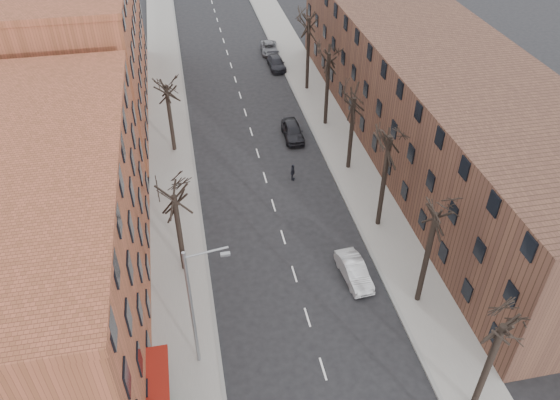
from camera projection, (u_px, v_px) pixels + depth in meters
sidewalk_left at (170, 145)px, 52.14m from camera, size 4.00×90.00×0.15m
sidewalk_right at (332, 128)px, 54.60m from camera, size 4.00×90.00×0.15m
building_left_near at (32, 252)px, 31.80m from camera, size 12.00×26.00×12.00m
building_left_far at (76, 45)px, 53.62m from camera, size 12.00×28.00×14.00m
building_right at (436, 99)px, 48.93m from camera, size 12.00×50.00×10.00m
tree_right_b at (417, 300)px, 36.79m from camera, size 5.20×5.20×10.80m
tree_right_c at (377, 225)px, 42.98m from camera, size 5.20×5.20×11.60m
tree_right_d at (348, 168)px, 49.17m from camera, size 5.20×5.20×10.00m
tree_right_e at (325, 124)px, 55.35m from camera, size 5.20×5.20×10.80m
tree_right_f at (307, 89)px, 61.54m from camera, size 5.20×5.20×11.60m
tree_left_a at (185, 269)px, 39.10m from camera, size 5.20×5.20×9.50m
tree_left_b at (175, 150)px, 51.48m from camera, size 5.20×5.20×9.50m
streetlight at (194, 305)px, 29.92m from camera, size 2.45×0.22×9.03m
silver_sedan at (354, 271)px, 38.00m from camera, size 1.82×4.30×1.38m
parked_car_near at (293, 131)px, 52.82m from camera, size 1.90×4.49×1.52m
parked_car_mid at (276, 63)px, 65.55m from camera, size 1.82×4.45×1.29m
parked_car_far at (269, 48)px, 69.21m from camera, size 2.44×4.58×1.22m
pedestrian_crossing at (293, 172)px, 47.29m from camera, size 0.71×0.99×1.55m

